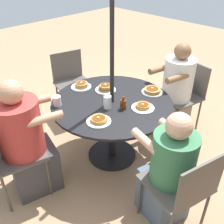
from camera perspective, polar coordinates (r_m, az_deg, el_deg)
The scene contains 18 objects.
ground_plane at distance 3.10m, azimuth -0.00°, elevation -9.19°, with size 12.00×12.00×0.00m, color tan.
patio_table at distance 2.73m, azimuth -0.00°, elevation 0.23°, with size 1.24×1.24×0.72m.
umbrella_pole at distance 2.53m, azimuth -0.00°, elevation 8.49°, with size 0.04×0.04×2.06m, color black.
patio_chair_north at distance 2.15m, azimuth 15.31°, elevation -15.32°, with size 0.56×0.56×0.87m.
diner_north at distance 2.24m, azimuth 12.14°, elevation -12.95°, with size 0.45×0.54×1.09m.
patio_chair_east at distance 3.40m, azimuth 15.50°, elevation 4.28°, with size 0.54×0.54×0.87m.
diner_east at distance 3.28m, azimuth 13.47°, elevation 3.75°, with size 0.54×0.44×1.16m.
patio_chair_south at distance 3.63m, azimuth -8.76°, elevation 6.98°, with size 0.55×0.55×0.87m.
patio_chair_west at distance 2.52m, azimuth -21.85°, elevation -8.20°, with size 0.55×0.55×0.87m.
diner_west at distance 2.53m, azimuth -18.11°, elevation -6.77°, with size 0.59×0.50×1.18m.
pancake_plate_a at distance 2.56m, azimuth 6.71°, elevation 1.14°, with size 0.23×0.23×0.05m.
pancake_plate_b at distance 2.95m, azimuth -6.68°, elevation 5.75°, with size 0.23×0.23×0.06m.
pancake_plate_c at distance 2.36m, azimuth -2.90°, elevation -1.77°, with size 0.23×0.23×0.05m.
pancake_plate_d at distance 2.85m, azimuth 8.75°, elevation 4.59°, with size 0.23×0.23×0.06m.
pancake_plate_e at distance 2.87m, azimuth -1.44°, elevation 5.23°, with size 0.23×0.23×0.08m.
syrup_bottle at distance 2.53m, azimuth 2.46°, elevation 1.73°, with size 0.08×0.06×0.13m.
coffee_cup at distance 2.63m, azimuth -11.85°, elevation 2.37°, with size 0.08×0.08×0.10m.
drinking_glass_a at distance 2.53m, azimuth -1.01°, elevation 2.18°, with size 0.08×0.08×0.13m, color silver.
Camera 1 is at (1.63, 1.62, 2.07)m, focal length 42.00 mm.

